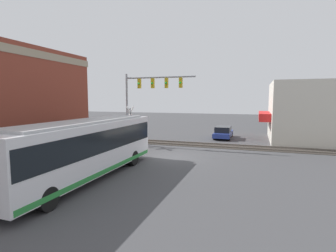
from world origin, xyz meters
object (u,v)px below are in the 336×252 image
(crossing_signal, at_px, (130,122))
(parked_car_blue, at_px, (223,133))
(city_bus, at_px, (85,147))
(pedestrian_at_crossing, at_px, (143,136))

(crossing_signal, xyz_separation_m, parked_car_blue, (7.64, -7.82, -1.65))
(crossing_signal, relative_size, parked_car_blue, 0.82)
(city_bus, xyz_separation_m, parked_car_blue, (17.87, -5.40, -1.18))
(city_bus, relative_size, crossing_signal, 3.06)
(crossing_signal, relative_size, pedestrian_at_crossing, 2.12)
(parked_car_blue, height_order, pedestrian_at_crossing, pedestrian_at_crossing)
(city_bus, height_order, parked_car_blue, city_bus)
(parked_car_blue, relative_size, pedestrian_at_crossing, 2.58)
(crossing_signal, bearing_deg, pedestrian_at_crossing, -65.29)
(city_bus, distance_m, crossing_signal, 10.53)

